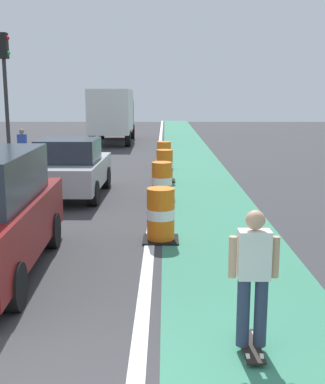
# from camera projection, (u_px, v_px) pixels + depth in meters

# --- Properties ---
(bike_lane_strip) EXTENTS (2.50, 80.00, 0.01)m
(bike_lane_strip) POSITION_uv_depth(u_px,v_px,m) (201.00, 184.00, 16.44)
(bike_lane_strip) COLOR #387F60
(bike_lane_strip) RESTS_ON ground
(lane_divider_stripe) EXTENTS (0.20, 80.00, 0.01)m
(lane_divider_stripe) POSITION_uv_depth(u_px,v_px,m) (156.00, 184.00, 16.44)
(lane_divider_stripe) COLOR silver
(lane_divider_stripe) RESTS_ON ground
(skateboarder_on_lane) EXTENTS (0.57, 0.80, 1.69)m
(skateboarder_on_lane) POSITION_uv_depth(u_px,v_px,m) (253.00, 277.00, 5.57)
(skateboarder_on_lane) COLOR black
(skateboarder_on_lane) RESTS_ON ground
(parked_sedan_second) EXTENTS (1.96, 4.12, 1.70)m
(parked_sedan_second) POSITION_uv_depth(u_px,v_px,m) (71.00, 168.00, 14.32)
(parked_sedan_second) COLOR #9EA0A5
(parked_sedan_second) RESTS_ON ground
(traffic_barrel_front) EXTENTS (0.73, 0.73, 1.09)m
(traffic_barrel_front) POSITION_uv_depth(u_px,v_px,m) (161.00, 215.00, 10.00)
(traffic_barrel_front) COLOR orange
(traffic_barrel_front) RESTS_ON ground
(traffic_barrel_mid) EXTENTS (0.73, 0.73, 1.09)m
(traffic_barrel_mid) POSITION_uv_depth(u_px,v_px,m) (162.00, 182.00, 13.81)
(traffic_barrel_mid) COLOR orange
(traffic_barrel_mid) RESTS_ON ground
(traffic_barrel_back) EXTENTS (0.73, 0.73, 1.09)m
(traffic_barrel_back) POSITION_uv_depth(u_px,v_px,m) (165.00, 166.00, 16.88)
(traffic_barrel_back) COLOR orange
(traffic_barrel_back) RESTS_ON ground
(traffic_barrel_far) EXTENTS (0.73, 0.73, 1.09)m
(traffic_barrel_far) POSITION_uv_depth(u_px,v_px,m) (164.00, 156.00, 19.76)
(traffic_barrel_far) COLOR orange
(traffic_barrel_far) RESTS_ON ground
(delivery_truck_down_block) EXTENTS (2.47, 7.64, 3.23)m
(delivery_truck_down_block) POSITION_uv_depth(u_px,v_px,m) (113.00, 113.00, 30.13)
(delivery_truck_down_block) COLOR silver
(delivery_truck_down_block) RESTS_ON ground
(traffic_light_corner) EXTENTS (0.41, 0.32, 5.10)m
(traffic_light_corner) POSITION_uv_depth(u_px,v_px,m) (5.00, 79.00, 17.84)
(traffic_light_corner) COLOR #2D2D2D
(traffic_light_corner) RESTS_ON ground
(pedestrian_crossing) EXTENTS (0.34, 0.20, 1.61)m
(pedestrian_crossing) POSITION_uv_depth(u_px,v_px,m) (22.00, 148.00, 19.59)
(pedestrian_crossing) COLOR #33333D
(pedestrian_crossing) RESTS_ON ground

